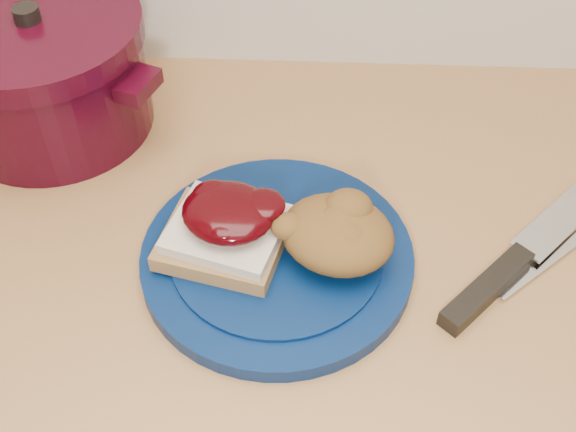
{
  "coord_description": "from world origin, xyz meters",
  "views": [
    {
      "loc": [
        0.0,
        0.99,
        1.47
      ],
      "look_at": [
        -0.02,
        1.47,
        0.95
      ],
      "focal_mm": 45.0,
      "sensor_mm": 36.0,
      "label": 1
    }
  ],
  "objects_px": {
    "chef_knife": "(514,263)",
    "pepper_grinder": "(24,51)",
    "dutch_oven": "(44,73)",
    "plate": "(277,258)",
    "butter_knife": "(553,256)"
  },
  "relations": [
    {
      "from": "pepper_grinder",
      "to": "chef_knife",
      "type": "bearing_deg",
      "value": -24.36
    },
    {
      "from": "pepper_grinder",
      "to": "plate",
      "type": "bearing_deg",
      "value": -38.76
    },
    {
      "from": "butter_knife",
      "to": "dutch_oven",
      "type": "distance_m",
      "value": 0.6
    },
    {
      "from": "pepper_grinder",
      "to": "dutch_oven",
      "type": "bearing_deg",
      "value": -50.29
    },
    {
      "from": "chef_knife",
      "to": "dutch_oven",
      "type": "distance_m",
      "value": 0.56
    },
    {
      "from": "dutch_oven",
      "to": "pepper_grinder",
      "type": "distance_m",
      "value": 0.06
    },
    {
      "from": "chef_knife",
      "to": "butter_knife",
      "type": "height_order",
      "value": "chef_knife"
    },
    {
      "from": "butter_knife",
      "to": "dutch_oven",
      "type": "relative_size",
      "value": 0.53
    },
    {
      "from": "chef_knife",
      "to": "pepper_grinder",
      "type": "height_order",
      "value": "pepper_grinder"
    },
    {
      "from": "plate",
      "to": "chef_knife",
      "type": "bearing_deg",
      "value": 0.9
    },
    {
      "from": "dutch_oven",
      "to": "plate",
      "type": "bearing_deg",
      "value": -36.91
    },
    {
      "from": "plate",
      "to": "pepper_grinder",
      "type": "relative_size",
      "value": 1.95
    },
    {
      "from": "butter_knife",
      "to": "pepper_grinder",
      "type": "bearing_deg",
      "value": 118.1
    },
    {
      "from": "chef_knife",
      "to": "dutch_oven",
      "type": "xyz_separation_m",
      "value": [
        -0.52,
        0.21,
        0.06
      ]
    },
    {
      "from": "plate",
      "to": "butter_knife",
      "type": "xyz_separation_m",
      "value": [
        0.28,
        0.02,
        -0.01
      ]
    }
  ]
}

